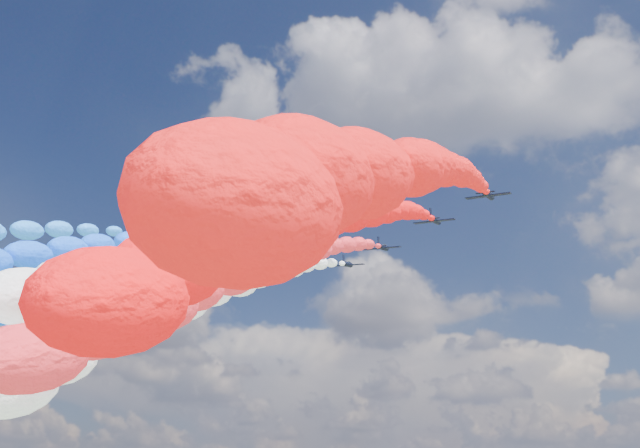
% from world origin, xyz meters
% --- Properties ---
extents(jet_0, '(8.35, 11.07, 4.58)m').
position_xyz_m(jet_0, '(-32.82, -5.02, 103.31)').
color(jet_0, black).
extents(jet_1, '(8.06, 10.86, 4.58)m').
position_xyz_m(jet_1, '(-20.83, 4.90, 103.31)').
color(jet_1, black).
extents(trail_1, '(6.01, 111.84, 46.29)m').
position_xyz_m(trail_1, '(-20.83, -52.30, 82.17)').
color(trail_1, blue).
extents(jet_2, '(8.00, 10.82, 4.58)m').
position_xyz_m(jet_2, '(-12.36, 16.40, 103.31)').
color(jet_2, black).
extents(trail_2, '(6.01, 111.84, 46.29)m').
position_xyz_m(trail_2, '(-12.36, -40.80, 82.17)').
color(trail_2, blue).
extents(jet_3, '(7.98, 10.80, 4.58)m').
position_xyz_m(jet_3, '(0.35, 10.28, 103.31)').
color(jet_3, black).
extents(trail_3, '(6.01, 111.84, 46.29)m').
position_xyz_m(trail_3, '(0.35, -46.92, 82.17)').
color(trail_3, white).
extents(jet_4, '(8.23, 10.98, 4.58)m').
position_xyz_m(jet_4, '(-0.55, 26.29, 103.31)').
color(jet_4, black).
extents(trail_4, '(6.01, 111.84, 46.29)m').
position_xyz_m(trail_4, '(-0.55, -30.91, 82.17)').
color(trail_4, white).
extents(jet_5, '(7.79, 10.66, 4.58)m').
position_xyz_m(jet_5, '(9.80, 16.37, 103.31)').
color(jet_5, black).
extents(trail_5, '(6.01, 111.84, 46.29)m').
position_xyz_m(trail_5, '(9.80, -40.83, 82.17)').
color(trail_5, red).
extents(jet_6, '(8.11, 10.90, 4.58)m').
position_xyz_m(jet_6, '(22.93, 2.91, 103.31)').
color(jet_6, black).
extents(trail_6, '(6.01, 111.84, 46.29)m').
position_xyz_m(trail_6, '(22.93, -54.30, 82.17)').
color(trail_6, '#F81011').
extents(jet_7, '(8.37, 11.08, 4.58)m').
position_xyz_m(jet_7, '(33.93, -7.44, 103.31)').
color(jet_7, black).
extents(trail_7, '(6.01, 111.84, 46.29)m').
position_xyz_m(trail_7, '(33.93, -64.64, 82.17)').
color(trail_7, red).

